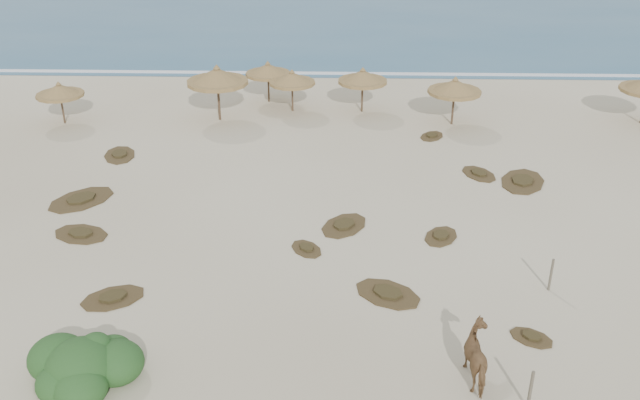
{
  "coord_description": "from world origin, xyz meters",
  "views": [
    {
      "loc": [
        1.15,
        -20.82,
        14.14
      ],
      "look_at": [
        0.44,
        5.0,
        1.04
      ],
      "focal_mm": 40.0,
      "sensor_mm": 36.0,
      "label": 1
    }
  ],
  "objects_px": {
    "palapa_1": "(217,77)",
    "horse": "(481,357)",
    "bush": "(82,367)",
    "palapa_0": "(59,91)"
  },
  "relations": [
    {
      "from": "palapa_1",
      "to": "horse",
      "type": "bearing_deg",
      "value": -63.1
    },
    {
      "from": "palapa_0",
      "to": "horse",
      "type": "distance_m",
      "value": 28.37
    },
    {
      "from": "palapa_0",
      "to": "bush",
      "type": "distance_m",
      "value": 22.48
    },
    {
      "from": "palapa_0",
      "to": "horse",
      "type": "relative_size",
      "value": 1.59
    },
    {
      "from": "palapa_1",
      "to": "bush",
      "type": "xyz_separation_m",
      "value": [
        -0.63,
        -21.81,
        -1.97
      ]
    },
    {
      "from": "palapa_1",
      "to": "horse",
      "type": "height_order",
      "value": "palapa_1"
    },
    {
      "from": "palapa_1",
      "to": "bush",
      "type": "distance_m",
      "value": 21.9
    },
    {
      "from": "palapa_1",
      "to": "horse",
      "type": "distance_m",
      "value": 24.11
    },
    {
      "from": "palapa_0",
      "to": "horse",
      "type": "height_order",
      "value": "palapa_0"
    },
    {
      "from": "palapa_1",
      "to": "bush",
      "type": "bearing_deg",
      "value": -91.66
    }
  ]
}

